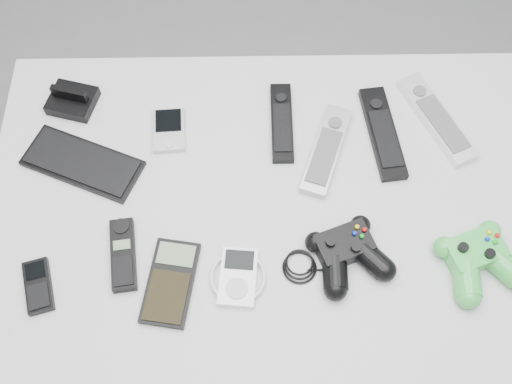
{
  "coord_description": "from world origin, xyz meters",
  "views": [
    {
      "loc": [
        -0.1,
        -0.53,
        1.87
      ],
      "look_at": [
        -0.09,
        0.02,
        0.8
      ],
      "focal_mm": 42.0,
      "sensor_mm": 36.0,
      "label": 1
    }
  ],
  "objects_px": {
    "cordless_handset": "(123,254)",
    "controller_green": "(479,258)",
    "mp3_player": "(238,277)",
    "controller_black": "(347,252)",
    "desk": "(272,215)",
    "pda_keyboard": "(82,163)",
    "remote_black_a": "(282,122)",
    "remote_silver_b": "(436,118)",
    "pda": "(169,130)",
    "mobile_phone": "(38,286)",
    "remote_silver_a": "(326,150)",
    "remote_black_b": "(383,132)",
    "calculator": "(170,282)"
  },
  "relations": [
    {
      "from": "controller_black",
      "to": "remote_silver_a",
      "type": "bearing_deg",
      "value": 74.88
    },
    {
      "from": "desk",
      "to": "controller_green",
      "type": "bearing_deg",
      "value": -20.04
    },
    {
      "from": "remote_black_a",
      "to": "controller_black",
      "type": "height_order",
      "value": "controller_black"
    },
    {
      "from": "calculator",
      "to": "controller_black",
      "type": "bearing_deg",
      "value": 17.88
    },
    {
      "from": "remote_silver_a",
      "to": "mobile_phone",
      "type": "relative_size",
      "value": 2.08
    },
    {
      "from": "remote_silver_a",
      "to": "remote_black_b",
      "type": "xyz_separation_m",
      "value": [
        0.12,
        0.04,
        -0.0
      ]
    },
    {
      "from": "desk",
      "to": "calculator",
      "type": "distance_m",
      "value": 0.27
    },
    {
      "from": "pda_keyboard",
      "to": "cordless_handset",
      "type": "xyz_separation_m",
      "value": [
        0.1,
        -0.21,
        0.0
      ]
    },
    {
      "from": "remote_black_b",
      "to": "remote_silver_b",
      "type": "height_order",
      "value": "remote_silver_b"
    },
    {
      "from": "mp3_player",
      "to": "controller_black",
      "type": "xyz_separation_m",
      "value": [
        0.21,
        0.04,
        0.01
      ]
    },
    {
      "from": "pda",
      "to": "controller_green",
      "type": "bearing_deg",
      "value": -30.56
    },
    {
      "from": "remote_black_a",
      "to": "calculator",
      "type": "relative_size",
      "value": 1.18
    },
    {
      "from": "remote_black_a",
      "to": "remote_silver_b",
      "type": "height_order",
      "value": "remote_silver_b"
    },
    {
      "from": "controller_black",
      "to": "remote_black_b",
      "type": "bearing_deg",
      "value": 49.44
    },
    {
      "from": "desk",
      "to": "remote_silver_b",
      "type": "xyz_separation_m",
      "value": [
        0.36,
        0.19,
        0.08
      ]
    },
    {
      "from": "pda",
      "to": "remote_black_b",
      "type": "relative_size",
      "value": 0.46
    },
    {
      "from": "remote_silver_b",
      "to": "mobile_phone",
      "type": "relative_size",
      "value": 2.27
    },
    {
      "from": "remote_silver_a",
      "to": "mp3_player",
      "type": "relative_size",
      "value": 1.92
    },
    {
      "from": "pda_keyboard",
      "to": "mobile_phone",
      "type": "distance_m",
      "value": 0.27
    },
    {
      "from": "desk",
      "to": "remote_silver_a",
      "type": "distance_m",
      "value": 0.18
    },
    {
      "from": "cordless_handset",
      "to": "controller_black",
      "type": "bearing_deg",
      "value": -8.19
    },
    {
      "from": "calculator",
      "to": "mp3_player",
      "type": "relative_size",
      "value": 1.47
    },
    {
      "from": "controller_green",
      "to": "desk",
      "type": "bearing_deg",
      "value": 141.05
    },
    {
      "from": "mp3_player",
      "to": "calculator",
      "type": "bearing_deg",
      "value": -171.04
    },
    {
      "from": "mp3_player",
      "to": "controller_green",
      "type": "height_order",
      "value": "controller_green"
    },
    {
      "from": "calculator",
      "to": "mp3_player",
      "type": "height_order",
      "value": "mp3_player"
    },
    {
      "from": "desk",
      "to": "remote_silver_b",
      "type": "relative_size",
      "value": 4.9
    },
    {
      "from": "cordless_handset",
      "to": "controller_green",
      "type": "bearing_deg",
      "value": -9.32
    },
    {
      "from": "calculator",
      "to": "controller_green",
      "type": "relative_size",
      "value": 1.04
    },
    {
      "from": "cordless_handset",
      "to": "controller_green",
      "type": "height_order",
      "value": "controller_green"
    },
    {
      "from": "calculator",
      "to": "mp3_player",
      "type": "xyz_separation_m",
      "value": [
        0.13,
        0.01,
        0.0
      ]
    },
    {
      "from": "remote_black_b",
      "to": "cordless_handset",
      "type": "height_order",
      "value": "same"
    },
    {
      "from": "pda",
      "to": "mp3_player",
      "type": "xyz_separation_m",
      "value": [
        0.15,
        -0.33,
        0.0
      ]
    },
    {
      "from": "controller_black",
      "to": "pda_keyboard",
      "type": "bearing_deg",
      "value": 137.6
    },
    {
      "from": "remote_black_b",
      "to": "calculator",
      "type": "height_order",
      "value": "remote_black_b"
    },
    {
      "from": "pda_keyboard",
      "to": "controller_green",
      "type": "bearing_deg",
      "value": 6.61
    },
    {
      "from": "pda",
      "to": "mp3_player",
      "type": "distance_m",
      "value": 0.37
    },
    {
      "from": "pda",
      "to": "remote_black_a",
      "type": "xyz_separation_m",
      "value": [
        0.24,
        0.02,
        0.0
      ]
    },
    {
      "from": "mobile_phone",
      "to": "controller_green",
      "type": "relative_size",
      "value": 0.65
    },
    {
      "from": "remote_black_b",
      "to": "mp3_player",
      "type": "xyz_separation_m",
      "value": [
        -0.31,
        -0.32,
        -0.0
      ]
    },
    {
      "from": "desk",
      "to": "controller_black",
      "type": "height_order",
      "value": "controller_black"
    },
    {
      "from": "desk",
      "to": "mobile_phone",
      "type": "bearing_deg",
      "value": -158.43
    },
    {
      "from": "calculator",
      "to": "remote_black_a",
      "type": "bearing_deg",
      "value": 67.52
    },
    {
      "from": "cordless_handset",
      "to": "controller_black",
      "type": "relative_size",
      "value": 0.58
    },
    {
      "from": "pda_keyboard",
      "to": "cordless_handset",
      "type": "height_order",
      "value": "cordless_handset"
    },
    {
      "from": "remote_black_b",
      "to": "cordless_handset",
      "type": "xyz_separation_m",
      "value": [
        -0.53,
        -0.27,
        0.0
      ]
    },
    {
      "from": "desk",
      "to": "pda_keyboard",
      "type": "distance_m",
      "value": 0.41
    },
    {
      "from": "pda_keyboard",
      "to": "pda",
      "type": "bearing_deg",
      "value": 47.06
    },
    {
      "from": "desk",
      "to": "controller_green",
      "type": "height_order",
      "value": "controller_green"
    },
    {
      "from": "remote_silver_a",
      "to": "calculator",
      "type": "xyz_separation_m",
      "value": [
        -0.31,
        -0.28,
        -0.0
      ]
    }
  ]
}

